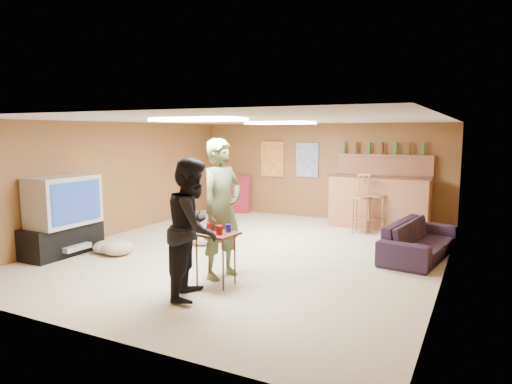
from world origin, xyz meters
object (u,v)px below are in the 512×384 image
at_px(tv_body, 63,201).
at_px(person_black, 193,228).
at_px(bar_counter, 379,202).
at_px(sofa, 420,240).
at_px(person_olive, 222,209).
at_px(tray_table, 216,259).

distance_m(tv_body, person_black, 3.02).
xyz_separation_m(bar_counter, sofa, (1.07, -1.98, -0.26)).
relative_size(person_olive, sofa, 0.98).
bearing_deg(tv_body, bar_counter, 47.00).
bearing_deg(person_black, tv_body, 59.40).
distance_m(bar_counter, tray_table, 4.76).
relative_size(tv_body, sofa, 0.56).
xyz_separation_m(sofa, tray_table, (-2.22, -2.64, 0.07)).
bearing_deg(bar_counter, tv_body, -133.00).
bearing_deg(tray_table, person_black, -94.92).
distance_m(tv_body, bar_counter, 6.09).
distance_m(tv_body, sofa, 5.81).
xyz_separation_m(tv_body, person_black, (2.96, -0.62, -0.05)).
relative_size(tv_body, person_black, 0.64).
bearing_deg(person_black, sofa, -54.94).
bearing_deg(bar_counter, tray_table, -104.01).
height_order(bar_counter, person_olive, person_olive).
xyz_separation_m(person_olive, tray_table, (0.11, -0.34, -0.61)).
bearing_deg(person_black, tray_table, -23.71).
height_order(person_olive, sofa, person_olive).
bearing_deg(bar_counter, sofa, -61.58).
relative_size(tv_body, tray_table, 1.55).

